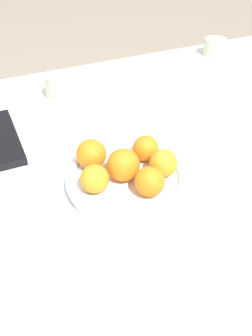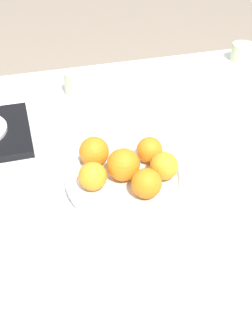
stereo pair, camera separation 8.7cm
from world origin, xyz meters
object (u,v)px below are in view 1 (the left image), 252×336
object	(u,v)px
orange_4	(95,179)
cup_0	(215,47)
orange_3	(91,154)
orange_5	(146,148)
cup_1	(57,86)
orange_0	(123,165)
orange_1	(163,163)
orange_2	(150,182)
fruit_platter	(126,180)

from	to	relation	value
orange_4	cup_0	size ratio (longest dim) A/B	0.74
orange_4	cup_0	xyz separation A→B (m)	(0.69, 0.57, -0.02)
orange_3	cup_0	world-z (taller)	orange_3
orange_4	cup_0	distance (m)	0.90
orange_5	cup_1	distance (m)	0.44
orange_4	orange_3	bearing A→B (deg)	75.16
orange_0	cup_1	size ratio (longest dim) A/B	1.02
orange_3	orange_4	bearing A→B (deg)	-104.84
orange_5	cup_1	bearing A→B (deg)	102.90
orange_1	orange_2	world-z (taller)	orange_2
orange_2	cup_0	xyz separation A→B (m)	(0.58, 0.63, -0.02)
orange_3	orange_5	world-z (taller)	orange_3
cup_1	orange_5	bearing A→B (deg)	-77.10
fruit_platter	orange_4	world-z (taller)	orange_4
orange_1	cup_0	xyz separation A→B (m)	(0.53, 0.58, -0.02)
orange_1	orange_3	world-z (taller)	orange_3
cup_0	orange_4	bearing A→B (deg)	-140.25
orange_0	orange_3	bearing A→B (deg)	126.59
orange_2	orange_4	world-z (taller)	orange_2
orange_1	orange_3	xyz separation A→B (m)	(-0.14, 0.09, 0.00)
fruit_platter	orange_5	size ratio (longest dim) A/B	4.42
orange_5	cup_0	xyz separation A→B (m)	(0.54, 0.51, -0.02)
orange_1	orange_4	distance (m)	0.16
orange_4	cup_1	world-z (taller)	orange_4
fruit_platter	cup_0	world-z (taller)	cup_0
orange_5	cup_1	xyz separation A→B (m)	(-0.10, 0.43, -0.02)
orange_0	cup_1	xyz separation A→B (m)	(-0.02, 0.47, -0.02)
orange_5	orange_1	bearing A→B (deg)	-80.66
orange_1	orange_5	distance (m)	0.07
orange_0	orange_3	size ratio (longest dim) A/B	1.05
orange_1	orange_5	world-z (taller)	orange_1
orange_0	orange_3	xyz separation A→B (m)	(-0.05, 0.07, -0.00)
fruit_platter	cup_1	world-z (taller)	cup_1
orange_4	orange_5	distance (m)	0.16
fruit_platter	orange_4	distance (m)	0.09
fruit_platter	cup_1	size ratio (longest dim) A/B	3.79
orange_1	orange_5	bearing A→B (deg)	99.34
orange_2	orange_3	xyz separation A→B (m)	(-0.08, 0.14, 0.00)
cup_0	orange_0	bearing A→B (deg)	-137.77
fruit_platter	orange_4	xyz separation A→B (m)	(-0.08, -0.01, 0.04)
orange_1	fruit_platter	bearing A→B (deg)	165.61
fruit_platter	cup_0	size ratio (longest dim) A/B	3.25
orange_2	orange_1	bearing A→B (deg)	39.00
orange_3	cup_1	bearing A→B (deg)	85.79
orange_0	orange_1	size ratio (longest dim) A/B	1.16
orange_5	orange_2	bearing A→B (deg)	-111.90
orange_3	cup_0	size ratio (longest dim) A/B	0.83
orange_3	cup_0	xyz separation A→B (m)	(0.67, 0.49, -0.03)
orange_2	orange_3	distance (m)	0.16
orange_5	cup_0	world-z (taller)	orange_5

